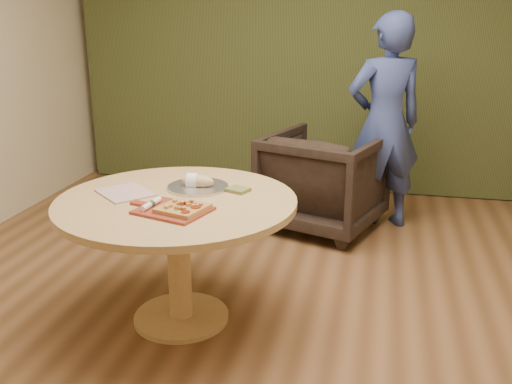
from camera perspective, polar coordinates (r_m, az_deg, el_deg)
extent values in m
cube|color=brown|center=(3.28, -0.30, -14.51)|extent=(5.00, 6.00, 0.02)
cube|color=beige|center=(5.76, 6.56, 14.30)|extent=(5.00, 0.02, 2.80)
cube|color=#333D1B|center=(5.65, 6.43, 14.24)|extent=(4.80, 0.14, 2.78)
cylinder|color=tan|center=(3.47, -7.45, -12.24)|extent=(0.56, 0.56, 0.03)
cylinder|color=tan|center=(3.31, -7.69, -7.15)|extent=(0.13, 0.13, 0.68)
cylinder|color=tan|center=(3.18, -7.96, -1.00)|extent=(1.33, 1.33, 0.04)
cube|color=#943725|center=(2.96, -8.29, -1.84)|extent=(0.42, 0.37, 0.01)
cube|color=#943725|center=(3.10, -11.53, -1.15)|extent=(0.11, 0.08, 0.01)
cube|color=tan|center=(2.93, -7.34, -1.62)|extent=(0.27, 0.27, 0.02)
cylinder|color=maroon|center=(2.84, -7.06, -1.99)|extent=(0.05, 0.05, 0.00)
cylinder|color=maroon|center=(2.91, -6.05, -1.49)|extent=(0.06, 0.06, 0.00)
cylinder|color=maroon|center=(2.96, -7.05, -1.15)|extent=(0.04, 0.04, 0.00)
cylinder|color=maroon|center=(2.96, -7.41, -1.19)|extent=(0.05, 0.05, 0.00)
cylinder|color=maroon|center=(2.98, -6.80, -1.06)|extent=(0.05, 0.05, 0.00)
cylinder|color=maroon|center=(2.89, -7.36, -1.68)|extent=(0.04, 0.04, 0.00)
cube|color=#E49655|center=(2.98, -6.44, -0.90)|extent=(0.02, 0.02, 0.01)
cube|color=#E49655|center=(2.88, -7.24, -1.63)|extent=(0.03, 0.03, 0.01)
cube|color=#E49655|center=(2.90, -7.97, -1.52)|extent=(0.02, 0.02, 0.01)
cube|color=#E49655|center=(2.93, -5.52, -1.24)|extent=(0.02, 0.02, 0.01)
cube|color=#E49655|center=(2.99, -8.09, -0.89)|extent=(0.03, 0.03, 0.01)
cube|color=#E49655|center=(2.91, -8.91, -1.50)|extent=(0.02, 0.02, 0.01)
cube|color=#E49655|center=(2.93, -6.79, -1.27)|extent=(0.03, 0.03, 0.01)
cube|color=#E49655|center=(2.96, -7.42, -1.07)|extent=(0.02, 0.02, 0.01)
cube|color=#E49655|center=(2.96, -6.93, -1.03)|extent=(0.03, 0.03, 0.01)
cube|color=#E49655|center=(2.88, -7.63, -1.62)|extent=(0.02, 0.02, 0.01)
cube|color=#E49655|center=(2.92, -8.52, -1.38)|extent=(0.02, 0.02, 0.01)
cube|color=#287A18|center=(2.95, -9.21, -1.37)|extent=(0.01, 0.01, 0.00)
cube|color=#287A18|center=(2.87, -8.00, -1.81)|extent=(0.01, 0.01, 0.00)
cube|color=#287A18|center=(2.98, -7.79, -1.10)|extent=(0.01, 0.01, 0.00)
cube|color=#287A18|center=(2.94, -8.02, -1.34)|extent=(0.01, 0.01, 0.00)
cube|color=#287A18|center=(2.98, -6.69, -1.01)|extent=(0.01, 0.01, 0.00)
cube|color=#287A18|center=(2.96, -7.92, -1.22)|extent=(0.01, 0.01, 0.00)
cube|color=#287A18|center=(2.94, -6.57, -1.29)|extent=(0.01, 0.01, 0.00)
cube|color=#287A18|center=(2.95, -5.40, -1.21)|extent=(0.01, 0.01, 0.00)
cube|color=#90517B|center=(2.97, -6.69, -1.09)|extent=(0.02, 0.03, 0.00)
cube|color=#90517B|center=(2.95, -7.26, -1.23)|extent=(0.03, 0.02, 0.00)
cube|color=#90517B|center=(2.97, -6.13, -1.09)|extent=(0.03, 0.02, 0.00)
cube|color=#90517B|center=(2.92, -7.42, -1.42)|extent=(0.03, 0.01, 0.00)
cylinder|color=white|center=(3.01, -10.44, -1.17)|extent=(0.05, 0.17, 0.03)
cylinder|color=#194C26|center=(3.01, -10.44, -1.17)|extent=(0.04, 0.03, 0.03)
cube|color=silver|center=(3.09, -9.54, -0.64)|extent=(0.02, 0.04, 0.00)
cube|color=silver|center=(3.30, -12.92, -0.08)|extent=(0.39, 0.39, 0.01)
cylinder|color=silver|center=(3.34, -5.82, 0.44)|extent=(0.35, 0.35, 0.01)
cylinder|color=silver|center=(3.33, -5.82, 0.52)|extent=(0.36, 0.36, 0.02)
ellipsoid|color=#D2B980|center=(3.32, -5.84, 1.09)|extent=(0.19, 0.08, 0.07)
cylinder|color=white|center=(3.33, -6.33, 1.13)|extent=(0.06, 0.09, 0.09)
cube|color=#535928|center=(3.26, -1.81, 0.22)|extent=(0.15, 0.14, 0.02)
imported|color=black|center=(4.69, 6.79, 1.57)|extent=(1.08, 1.04, 0.88)
imported|color=navy|center=(4.72, 12.72, 6.69)|extent=(0.75, 0.64, 1.74)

